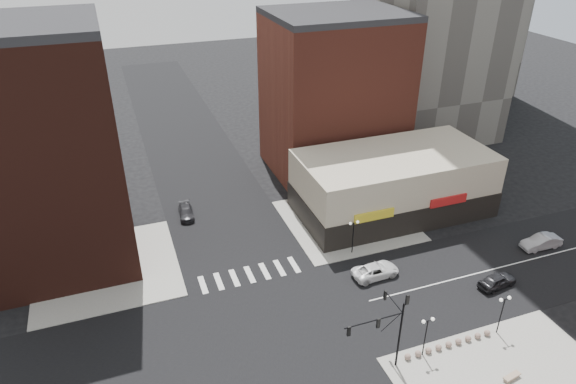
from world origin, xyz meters
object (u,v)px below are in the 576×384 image
street_lamp_se_b (503,306)px  white_suv (376,271)px  street_lamp_ne (354,229)px  stone_bench (512,377)px  silver_sedan (541,242)px  traffic_signal (389,322)px  dark_sedan_north (186,212)px  street_lamp_se_a (427,328)px  dark_sedan_east (497,280)px

street_lamp_se_b → white_suv: street_lamp_se_b is taller
street_lamp_se_b → street_lamp_ne: bearing=113.6°
street_lamp_ne → stone_bench: size_ratio=2.38×
stone_bench → silver_sedan: bearing=30.7°
street_lamp_ne → traffic_signal: bearing=-106.7°
street_lamp_ne → stone_bench: (4.52, -20.83, -2.96)m
dark_sedan_north → street_lamp_se_b: bearing=-48.6°
silver_sedan → traffic_signal: bearing=-68.2°
street_lamp_se_a → dark_sedan_east: size_ratio=0.95×
street_lamp_se_b → dark_sedan_east: size_ratio=0.95×
dark_sedan_east → street_lamp_se_b: bearing=132.7°
traffic_signal → white_suv: bearing=64.9°
street_lamp_se_a → white_suv: street_lamp_se_a is taller
silver_sedan → dark_sedan_east: bearing=-65.5°
traffic_signal → street_lamp_se_a: 4.12m
street_lamp_ne → stone_bench: bearing=-77.7°
street_lamp_ne → silver_sedan: (21.04, -6.48, -2.50)m
street_lamp_se_a → dark_sedan_east: street_lamp_se_a is taller
stone_bench → white_suv: bearing=93.7°
street_lamp_ne → dark_sedan_north: street_lamp_ne is taller
street_lamp_se_a → silver_sedan: 24.14m
street_lamp_se_a → street_lamp_ne: bearing=86.4°
street_lamp_se_b → white_suv: size_ratio=0.81×
street_lamp_se_b → silver_sedan: size_ratio=0.87×
street_lamp_se_a → traffic_signal: bearing=177.4°
dark_sedan_east → dark_sedan_north: (-27.93, 24.90, -0.11)m
street_lamp_se_b → stone_bench: bearing=-117.2°
dark_sedan_east → silver_sedan: size_ratio=0.91×
traffic_signal → street_lamp_se_b: 11.88m
street_lamp_se_a → dark_sedan_north: bearing=116.8°
street_lamp_se_b → silver_sedan: 17.15m
traffic_signal → street_lamp_ne: (4.76, 15.83, -1.67)m
street_lamp_se_b → street_lamp_ne: same height
white_suv → dark_sedan_east: size_ratio=1.18×
street_lamp_se_a → street_lamp_ne: size_ratio=1.00×
traffic_signal → silver_sedan: 27.77m
street_lamp_ne → dark_sedan_east: 15.77m
stone_bench → dark_sedan_north: bearing=110.3°
traffic_signal → stone_bench: size_ratio=4.46×
street_lamp_se_a → white_suv: bearing=82.5°
street_lamp_se_a → dark_sedan_north: 34.23m
white_suv → street_lamp_se_a: bearing=169.6°
street_lamp_se_a → stone_bench: 7.91m
street_lamp_ne → stone_bench: 21.52m
traffic_signal → street_lamp_se_b: bearing=-0.8°
white_suv → dark_sedan_east: 12.50m
traffic_signal → street_lamp_se_a: traffic_signal is taller
street_lamp_se_b → stone_bench: 6.18m
street_lamp_ne → street_lamp_se_a: bearing=-93.6°
white_suv → dark_sedan_north: (-16.86, 19.08, -0.08)m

